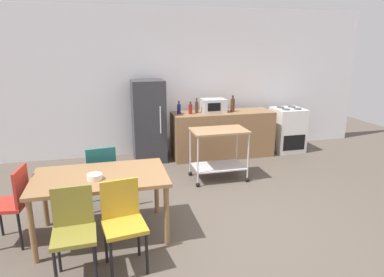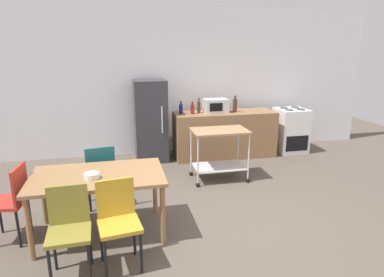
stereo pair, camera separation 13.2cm
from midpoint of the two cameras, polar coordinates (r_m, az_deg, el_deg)
The scene contains 17 objects.
ground_plane at distance 4.46m, azimuth 5.30°, elevation -14.01°, with size 12.00×12.00×0.00m, color brown.
back_wall at distance 7.03m, azimuth -2.44°, elevation 9.43°, with size 8.40×0.12×2.90m, color white.
kitchen_counter at distance 6.86m, azimuth 5.97°, elevation 0.70°, with size 2.00×0.64×0.90m, color olive.
dining_table at distance 4.09m, azimuth -14.48°, elevation -6.86°, with size 1.50×0.90×0.75m.
chair_red at distance 4.36m, azimuth -27.11°, elevation -8.88°, with size 0.45×0.45×0.89m.
chair_teal at distance 4.82m, azimuth -14.26°, elevation -5.34°, with size 0.45×0.45×0.89m.
chair_olive at distance 3.53m, azimuth -18.77°, elevation -13.66°, with size 0.42×0.42×0.89m.
chair_mustard at distance 3.56m, azimuth -11.14°, elevation -12.87°, with size 0.45×0.45×0.89m.
stove_oven at distance 7.45m, azimuth 16.57°, elevation 1.34°, with size 0.60×0.61×0.92m.
refrigerator at distance 6.58m, azimuth -6.32°, elevation 2.96°, with size 0.60×0.63×1.55m.
kitchen_cart at distance 5.63m, azimuth 5.24°, elevation -1.29°, with size 0.91×0.57×0.85m.
bottle_soda at distance 6.56m, azimuth -1.28°, elevation 5.00°, with size 0.07×0.07×0.24m.
bottle_vinegar at distance 6.54m, azimuth 0.64°, elevation 4.96°, with size 0.07×0.07×0.23m.
bottle_sparkling_water at distance 6.64m, azimuth 1.71°, elevation 5.28°, with size 0.06×0.06×0.28m.
microwave at distance 6.72m, azimuth 4.52°, elevation 5.48°, with size 0.46×0.35×0.26m.
bottle_olive_oil at distance 6.80m, azimuth 7.72°, elevation 5.55°, with size 0.08×0.08×0.32m.
fruit_bowl at distance 3.95m, azimuth -15.43°, elevation -6.02°, with size 0.17×0.17×0.06m, color white.
Camera 2 is at (-1.16, -3.70, 2.19)m, focal length 32.03 mm.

